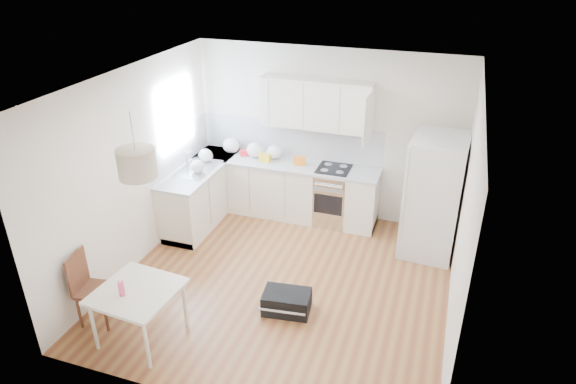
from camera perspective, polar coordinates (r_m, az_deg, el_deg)
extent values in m
plane|color=brown|center=(6.94, -0.46, -10.00)|extent=(4.20, 4.20, 0.00)
plane|color=white|center=(5.75, -0.56, 12.12)|extent=(4.20, 4.20, 0.00)
plane|color=white|center=(8.08, 4.38, 6.36)|extent=(4.20, 0.00, 4.20)
plane|color=white|center=(7.13, -16.69, 2.42)|extent=(0.00, 4.20, 4.20)
plane|color=white|center=(5.96, 18.98, -2.88)|extent=(0.00, 4.20, 4.20)
cube|color=#BFE0F9|center=(7.88, -12.36, 8.37)|extent=(0.02, 1.00, 1.00)
cube|color=white|center=(8.33, -0.35, 0.28)|extent=(3.00, 0.60, 0.88)
cube|color=white|center=(8.28, -9.59, -0.30)|extent=(0.60, 1.80, 0.88)
cube|color=silver|center=(8.14, -0.36, 3.18)|extent=(3.02, 0.64, 0.04)
cube|color=silver|center=(8.08, -9.83, 2.60)|extent=(0.64, 1.82, 0.04)
cube|color=silver|center=(8.28, 0.30, 5.92)|extent=(3.00, 0.01, 0.58)
cube|color=silver|center=(8.10, -11.85, 4.86)|extent=(0.01, 1.80, 0.58)
cube|color=white|center=(7.80, 3.14, 9.73)|extent=(1.70, 0.32, 0.75)
cube|color=beige|center=(5.96, -16.46, -10.56)|extent=(0.91, 0.91, 0.04)
cylinder|color=white|center=(6.17, -20.79, -13.81)|extent=(0.04, 0.04, 0.63)
cylinder|color=white|center=(5.78, -15.42, -16.08)|extent=(0.04, 0.04, 0.63)
cylinder|color=white|center=(6.56, -16.61, -10.36)|extent=(0.04, 0.04, 0.63)
cylinder|color=white|center=(6.19, -11.37, -12.19)|extent=(0.04, 0.04, 0.63)
cylinder|color=#E13E66|center=(5.85, -18.05, -10.02)|extent=(0.08, 0.08, 0.22)
cube|color=black|center=(6.41, -0.15, -12.10)|extent=(0.61, 0.44, 0.26)
cylinder|color=#C5B198|center=(5.14, -16.45, 3.07)|extent=(0.43, 0.43, 0.29)
ellipsoid|color=white|center=(8.51, -6.36, 5.15)|extent=(0.28, 0.24, 0.25)
ellipsoid|color=white|center=(8.30, -3.69, 4.66)|extent=(0.27, 0.23, 0.24)
ellipsoid|color=white|center=(8.23, -1.56, 4.46)|extent=(0.25, 0.21, 0.23)
ellipsoid|color=white|center=(8.23, -9.15, 4.05)|extent=(0.23, 0.20, 0.21)
ellipsoid|color=white|center=(7.86, -10.02, 2.84)|extent=(0.22, 0.19, 0.20)
cube|color=orange|center=(8.03, 1.32, 3.48)|extent=(0.20, 0.15, 0.12)
cube|color=gold|center=(8.16, -2.55, 3.83)|extent=(0.19, 0.13, 0.12)
cube|color=red|center=(8.39, -4.86, 4.34)|extent=(0.17, 0.15, 0.10)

